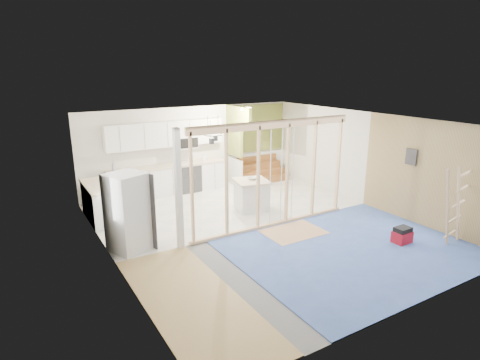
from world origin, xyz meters
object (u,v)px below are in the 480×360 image
fridge (128,213)px  ladder (454,206)px  island (251,195)px  toolbox (402,236)px

fridge → ladder: bearing=-51.0°
island → toolbox: bearing=-51.6°
toolbox → ladder: size_ratio=0.23×
fridge → ladder: 6.93m
fridge → island: (3.54, 0.78, -0.43)m
ladder → toolbox: bearing=145.3°
fridge → toolbox: 5.95m
fridge → ladder: ladder is taller
island → ladder: size_ratio=0.59×
fridge → island: 3.65m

